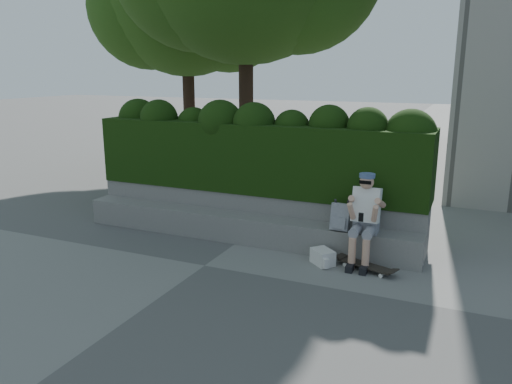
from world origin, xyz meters
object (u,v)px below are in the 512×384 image
at_px(skateboard, 366,265).
at_px(backpack_ground, 323,257).
at_px(backpack_plaid, 341,217).
at_px(person, 365,215).

relative_size(skateboard, backpack_ground, 2.48).
bearing_deg(backpack_plaid, skateboard, -33.29).
relative_size(person, skateboard, 1.58).
bearing_deg(skateboard, backpack_plaid, 163.45).
bearing_deg(backpack_plaid, backpack_ground, -109.64).
height_order(person, skateboard, person).
bearing_deg(backpack_ground, skateboard, 44.09).
distance_m(person, backpack_plaid, 0.40).
xyz_separation_m(skateboard, backpack_plaid, (-0.49, 0.35, 0.58)).
distance_m(person, backpack_ground, 0.89).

